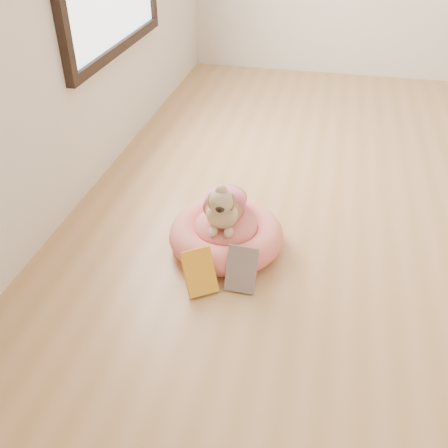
% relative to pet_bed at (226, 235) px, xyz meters
% --- Properties ---
extents(floor, '(4.50, 4.50, 0.00)m').
position_rel_pet_bed_xyz_m(floor, '(1.09, 0.57, -0.07)').
color(floor, tan).
rests_on(floor, ground).
extents(pet_bed, '(0.57, 0.57, 0.15)m').
position_rel_pet_bed_xyz_m(pet_bed, '(0.00, 0.00, 0.00)').
color(pet_bed, '#F0765E').
rests_on(pet_bed, floor).
extents(dog, '(0.28, 0.38, 0.26)m').
position_rel_pet_bed_xyz_m(dog, '(-0.01, 0.02, 0.21)').
color(dog, brown).
rests_on(dog, pet_bed).
extents(book_yellow, '(0.19, 0.19, 0.19)m').
position_rel_pet_bed_xyz_m(book_yellow, '(-0.05, -0.33, 0.02)').
color(book_yellow, yellow).
rests_on(book_yellow, floor).
extents(book_white, '(0.14, 0.11, 0.20)m').
position_rel_pet_bed_xyz_m(book_white, '(0.13, -0.27, 0.03)').
color(book_white, white).
rests_on(book_white, floor).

